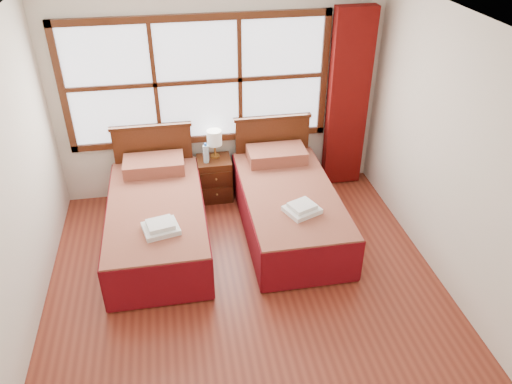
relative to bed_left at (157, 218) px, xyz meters
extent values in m
plane|color=maroon|center=(0.86, -1.20, -0.31)|extent=(4.50, 4.50, 0.00)
plane|color=white|center=(0.86, -1.20, 2.29)|extent=(4.50, 4.50, 0.00)
plane|color=silver|center=(0.86, 1.05, 0.99)|extent=(4.00, 0.00, 4.00)
plane|color=silver|center=(2.86, -1.20, 0.99)|extent=(0.00, 4.50, 4.50)
cube|color=white|center=(0.61, 1.02, 1.19)|extent=(3.00, 0.02, 1.40)
cube|color=#48210F|center=(0.61, 1.00, 0.45)|extent=(3.16, 0.06, 0.08)
cube|color=#48210F|center=(0.61, 1.00, 1.93)|extent=(3.16, 0.06, 0.08)
cube|color=#48210F|center=(-0.93, 1.00, 1.19)|extent=(0.08, 0.06, 1.56)
cube|color=#48210F|center=(2.15, 1.00, 1.19)|extent=(0.08, 0.06, 1.56)
cube|color=#48210F|center=(0.11, 1.00, 1.19)|extent=(0.05, 0.05, 1.40)
cube|color=#48210F|center=(1.11, 1.00, 1.19)|extent=(0.05, 0.05, 1.40)
cube|color=#48210F|center=(0.61, 1.00, 1.19)|extent=(3.00, 0.05, 0.05)
cube|color=#640C0A|center=(2.46, 0.91, 0.86)|extent=(0.50, 0.16, 2.30)
cube|color=#3F1C0D|center=(0.00, -0.07, -0.16)|extent=(0.91, 1.83, 0.30)
cube|color=#630E0F|center=(0.00, -0.07, 0.11)|extent=(1.02, 2.02, 0.25)
cube|color=maroon|center=(-0.51, -0.07, -0.04)|extent=(0.03, 2.02, 0.51)
cube|color=maroon|center=(0.51, -0.07, -0.04)|extent=(0.03, 2.02, 0.51)
cube|color=maroon|center=(0.00, -1.07, -0.04)|extent=(1.02, 0.03, 0.51)
cube|color=#630E0F|center=(0.00, 0.67, 0.31)|extent=(0.71, 0.42, 0.16)
cube|color=#48210F|center=(0.00, 0.94, 0.18)|extent=(0.95, 0.06, 0.99)
cube|color=#3F1C0D|center=(0.00, 0.94, 0.69)|extent=(0.99, 0.08, 0.04)
cube|color=#3F1C0D|center=(1.51, -0.07, -0.16)|extent=(0.91, 1.82, 0.30)
cube|color=#630E0F|center=(1.51, -0.07, 0.11)|extent=(1.02, 2.02, 0.25)
cube|color=maroon|center=(1.00, -0.07, -0.04)|extent=(0.03, 2.02, 0.51)
cube|color=maroon|center=(2.02, -0.07, -0.04)|extent=(0.03, 2.02, 0.51)
cube|color=maroon|center=(1.51, -1.07, -0.04)|extent=(1.02, 0.03, 0.51)
cube|color=#630E0F|center=(1.51, 0.67, 0.31)|extent=(0.71, 0.42, 0.16)
cube|color=#48210F|center=(1.51, 0.94, 0.18)|extent=(0.95, 0.06, 0.99)
cube|color=#3F1C0D|center=(1.51, 0.94, 0.69)|extent=(0.99, 0.08, 0.04)
cube|color=#48210F|center=(0.73, 0.80, -0.03)|extent=(0.42, 0.37, 0.56)
cube|color=#3F1C0D|center=(0.73, 0.60, -0.14)|extent=(0.37, 0.02, 0.17)
cube|color=#3F1C0D|center=(0.73, 0.60, 0.08)|extent=(0.37, 0.02, 0.17)
sphere|color=#AE783B|center=(0.73, 0.59, -0.14)|extent=(0.03, 0.03, 0.03)
sphere|color=#AE783B|center=(0.73, 0.59, 0.08)|extent=(0.03, 0.03, 0.03)
cube|color=white|center=(0.06, -0.57, 0.26)|extent=(0.40, 0.37, 0.05)
cube|color=white|center=(0.06, -0.57, 0.31)|extent=(0.30, 0.28, 0.05)
cube|color=white|center=(1.53, -0.49, 0.26)|extent=(0.42, 0.40, 0.05)
cube|color=white|center=(1.53, -0.49, 0.31)|extent=(0.32, 0.30, 0.05)
cylinder|color=gold|center=(0.76, 0.86, 0.26)|extent=(0.11, 0.11, 0.02)
cylinder|color=gold|center=(0.76, 0.86, 0.35)|extent=(0.02, 0.02, 0.15)
cylinder|color=white|center=(0.76, 0.86, 0.52)|extent=(0.19, 0.19, 0.19)
cylinder|color=silver|center=(0.63, 0.74, 0.36)|extent=(0.07, 0.07, 0.23)
cylinder|color=blue|center=(0.63, 0.74, 0.49)|extent=(0.03, 0.03, 0.03)
cylinder|color=silver|center=(0.65, 0.79, 0.35)|extent=(0.06, 0.06, 0.20)
cylinder|color=blue|center=(0.65, 0.79, 0.46)|extent=(0.03, 0.03, 0.03)
camera|label=1|loc=(0.29, -4.69, 3.25)|focal=35.00mm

